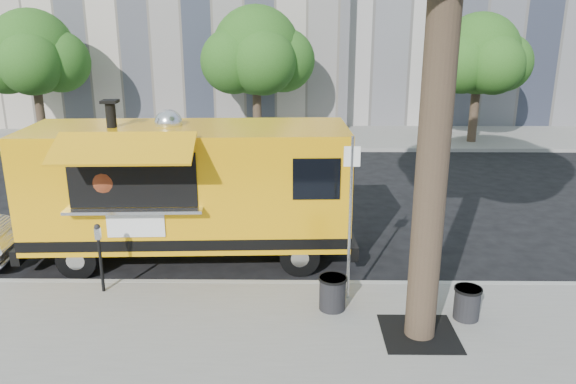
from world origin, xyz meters
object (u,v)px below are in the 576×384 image
food_truck (188,187)px  trash_bin_left (332,292)px  sign_post (350,210)px  far_tree_a (32,52)px  far_tree_c (480,54)px  far_tree_b (256,51)px  trash_bin_right (467,302)px  parking_meter (99,250)px

food_truck → trash_bin_left: (2.92, -2.52, -1.15)m
sign_post → food_truck: food_truck is taller
far_tree_a → far_tree_c: (18.00, 0.10, -0.06)m
far_tree_b → trash_bin_right: bearing=-73.3°
trash_bin_left → trash_bin_right: trash_bin_left is taller
sign_post → far_tree_a: bearing=129.8°
far_tree_c → far_tree_a: bearing=-179.7°
far_tree_a → trash_bin_left: (11.24, -14.27, -3.30)m
sign_post → parking_meter: 4.64m
sign_post → trash_bin_left: size_ratio=4.99×
far_tree_b → sign_post: size_ratio=1.83×
far_tree_b → food_truck: (-0.68, -12.15, -2.21)m
sign_post → far_tree_c: bearing=65.2°
sign_post → food_truck: bearing=147.0°
trash_bin_left → trash_bin_right: size_ratio=1.07×
food_truck → far_tree_c: bearing=48.5°
far_tree_a → trash_bin_left: size_ratio=8.92×
far_tree_b → sign_post: (2.55, -14.25, -1.98)m
sign_post → trash_bin_left: (-0.31, -0.42, -1.38)m
trash_bin_right → trash_bin_left: bearing=172.3°
parking_meter → trash_bin_right: parking_meter is taller
far_tree_a → food_truck: 14.56m
food_truck → parking_meter: bearing=-127.2°
sign_post → trash_bin_left: bearing=-125.9°
food_truck → trash_bin_left: size_ratio=11.74×
far_tree_c → sign_post: size_ratio=1.74×
far_tree_a → far_tree_b: far_tree_b is taller
trash_bin_left → food_truck: bearing=139.2°
parking_meter → food_truck: bearing=55.1°
far_tree_a → sign_post: 18.14m
sign_post → trash_bin_left: sign_post is taller
far_tree_a → parking_meter: far_tree_a is taller
far_tree_a → trash_bin_right: far_tree_a is taller
sign_post → trash_bin_right: 2.51m
food_truck → trash_bin_right: bearing=-30.9°
parking_meter → trash_bin_left: 4.32m
parking_meter → trash_bin_right: (6.50, -0.93, -0.53)m
far_tree_c → food_truck: size_ratio=0.74×
far_tree_a → trash_bin_right: bearing=-47.2°
far_tree_c → trash_bin_left: size_ratio=8.67×
far_tree_a → far_tree_b: size_ratio=0.97×
sign_post → trash_bin_right: size_ratio=5.33×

